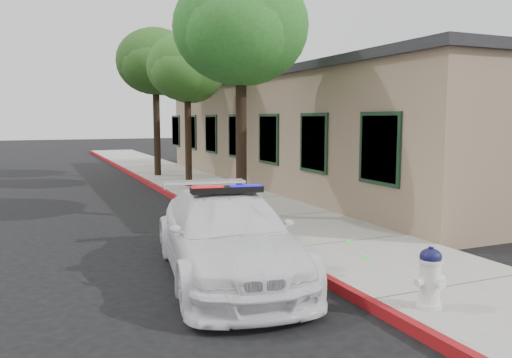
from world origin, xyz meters
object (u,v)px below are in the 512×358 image
at_px(street_tree_far, 157,65).
at_px(street_tree_mid, 187,71).
at_px(fire_hydrant, 430,277).
at_px(police_car, 227,235).
at_px(clapboard_building, 328,131).
at_px(street_tree_near, 241,33).

bearing_deg(street_tree_far, street_tree_mid, -87.41).
relative_size(fire_hydrant, street_tree_far, 0.13).
bearing_deg(police_car, street_tree_mid, 86.00).
relative_size(police_car, street_tree_mid, 0.93).
xyz_separation_m(clapboard_building, street_tree_far, (-5.72, 4.69, 2.79)).
xyz_separation_m(clapboard_building, street_tree_near, (-5.98, -5.68, 2.59)).
height_order(clapboard_building, street_tree_mid, street_tree_mid).
distance_m(street_tree_near, street_tree_mid, 6.39).
height_order(fire_hydrant, street_tree_near, street_tree_near).
distance_m(clapboard_building, police_car, 12.71).
relative_size(clapboard_building, fire_hydrant, 25.70).
relative_size(police_car, street_tree_far, 0.81).
relative_size(clapboard_building, street_tree_mid, 3.76).
bearing_deg(police_car, street_tree_near, 73.66).
xyz_separation_m(fire_hydrant, street_tree_mid, (0.55, 13.23, 3.78)).
distance_m(fire_hydrant, street_tree_mid, 13.77).
bearing_deg(street_tree_mid, clapboard_building, -7.07).
relative_size(fire_hydrant, street_tree_mid, 0.15).
height_order(clapboard_building, police_car, clapboard_building).
bearing_deg(street_tree_far, fire_hydrant, -91.22).
relative_size(police_car, fire_hydrant, 6.33).
bearing_deg(clapboard_building, police_car, -128.89).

